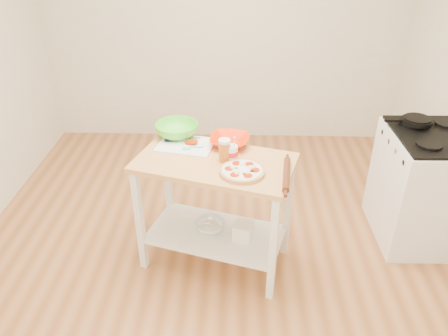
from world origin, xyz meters
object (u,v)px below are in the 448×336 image
object	(u,v)px
prep_island	(215,191)
knife	(178,140)
spatula	(192,148)
gas_stove	(424,187)
skillet	(416,121)
rolling_pin	(286,175)
shelf_bin	(243,231)
green_bowl	(177,130)
cutting_board	(186,144)
yogurt_tub	(231,153)
pizza	(242,171)
shelf_glass_bowl	(210,226)
beer_pint	(224,150)
orange_bowl	(230,141)

from	to	relation	value
prep_island	knife	bearing A→B (deg)	136.85
spatula	gas_stove	bearing A→B (deg)	6.24
skillet	rolling_pin	size ratio (longest dim) A/B	0.96
spatula	knife	xyz separation A→B (m)	(-0.12, 0.12, 0.00)
skillet	shelf_bin	xyz separation A→B (m)	(-1.34, -0.60, -0.65)
green_bowl	spatula	bearing A→B (deg)	-58.45
cutting_board	skillet	bearing A→B (deg)	22.28
skillet	yogurt_tub	world-z (taller)	yogurt_tub
pizza	shelf_glass_bowl	size ratio (longest dim) A/B	1.34
shelf_bin	skillet	bearing A→B (deg)	24.06
prep_island	yogurt_tub	size ratio (longest dim) A/B	6.39
pizza	spatula	size ratio (longest dim) A/B	2.03
beer_pint	rolling_pin	size ratio (longest dim) A/B	0.42
cutting_board	beer_pint	xyz separation A→B (m)	(0.29, -0.22, 0.07)
orange_bowl	shelf_glass_bowl	world-z (taller)	orange_bowl
rolling_pin	shelf_bin	xyz separation A→B (m)	(-0.27, 0.16, -0.60)
beer_pint	prep_island	bearing A→B (deg)	178.64
orange_bowl	green_bowl	bearing A→B (deg)	160.81
knife	orange_bowl	bearing A→B (deg)	-16.28
spatula	knife	world-z (taller)	knife
green_bowl	shelf_bin	distance (m)	0.92
prep_island	green_bowl	distance (m)	0.57
cutting_board	spatula	distance (m)	0.09
beer_pint	shelf_bin	bearing A→B (deg)	-20.34
gas_stove	spatula	world-z (taller)	gas_stove
beer_pint	shelf_glass_bowl	xyz separation A→B (m)	(-0.11, 0.04, -0.69)
spatula	beer_pint	xyz separation A→B (m)	(0.24, -0.15, 0.07)
green_bowl	beer_pint	xyz separation A→B (m)	(0.37, -0.37, 0.03)
gas_stove	orange_bowl	bearing A→B (deg)	-176.00
orange_bowl	rolling_pin	world-z (taller)	orange_bowl
knife	beer_pint	size ratio (longest dim) A/B	1.64
pizza	spatula	xyz separation A→B (m)	(-0.36, 0.31, -0.00)
prep_island	shelf_glass_bowl	distance (m)	0.35
spatula	shelf_bin	distance (m)	0.73
gas_stove	skillet	distance (m)	0.54
pizza	beer_pint	bearing A→B (deg)	127.47
skillet	green_bowl	world-z (taller)	green_bowl
shelf_glass_bowl	orange_bowl	bearing A→B (deg)	53.02
orange_bowl	pizza	bearing A→B (deg)	-76.98
prep_island	cutting_board	bearing A→B (deg)	135.11
rolling_pin	yogurt_tub	bearing A→B (deg)	148.08
gas_stove	yogurt_tub	distance (m)	1.66
knife	rolling_pin	distance (m)	0.91
orange_bowl	shelf_bin	distance (m)	0.68
gas_stove	rolling_pin	bearing A→B (deg)	-155.10
gas_stove	rolling_pin	world-z (taller)	gas_stove
skillet	beer_pint	size ratio (longest dim) A/B	2.27
cutting_board	yogurt_tub	bearing A→B (deg)	-19.55
rolling_pin	cutting_board	bearing A→B (deg)	148.29
spatula	green_bowl	world-z (taller)	green_bowl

